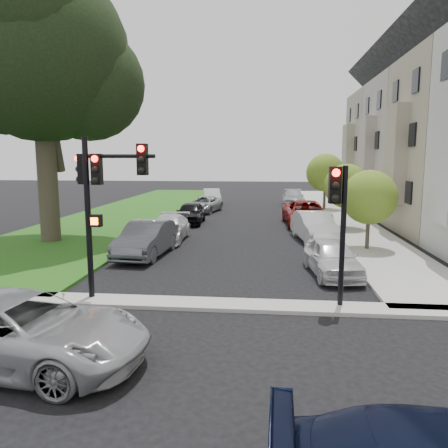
# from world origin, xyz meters

# --- Properties ---
(ground) EXTENTS (140.00, 140.00, 0.00)m
(ground) POSITION_xyz_m (0.00, 0.00, 0.00)
(ground) COLOR black
(ground) RESTS_ON ground
(grass_strip) EXTENTS (8.00, 44.00, 0.12)m
(grass_strip) POSITION_xyz_m (-9.00, 24.00, 0.06)
(grass_strip) COLOR #1D581B
(grass_strip) RESTS_ON ground
(sidewalk_right) EXTENTS (3.50, 44.00, 0.12)m
(sidewalk_right) POSITION_xyz_m (6.75, 24.00, 0.06)
(sidewalk_right) COLOR #A9A9A9
(sidewalk_right) RESTS_ON ground
(sidewalk_cross) EXTENTS (60.00, 1.00, 0.12)m
(sidewalk_cross) POSITION_xyz_m (0.00, 2.00, 0.06)
(sidewalk_cross) COLOR #A9A9A9
(sidewalk_cross) RESTS_ON ground
(house_c) EXTENTS (7.70, 7.55, 15.97)m
(house_c) POSITION_xyz_m (12.45, 23.00, 6.93)
(house_c) COLOR #A39D99
(house_c) RESTS_ON ground
(house_d) EXTENTS (7.70, 7.55, 15.97)m
(house_d) POSITION_xyz_m (12.45, 30.50, 6.93)
(house_d) COLOR #B0AC97
(house_d) RESTS_ON ground
(eucalyptus) EXTENTS (9.61, 8.72, 13.62)m
(eucalyptus) POSITION_xyz_m (-9.60, 10.85, 9.30)
(eucalyptus) COLOR #393227
(eucalyptus) RESTS_ON ground
(small_tree_a) EXTENTS (2.52, 2.52, 3.78)m
(small_tree_a) POSITION_xyz_m (6.20, 10.42, 2.52)
(small_tree_a) COLOR #393227
(small_tree_a) RESTS_ON ground
(small_tree_b) EXTENTS (2.65, 2.65, 3.98)m
(small_tree_b) POSITION_xyz_m (6.20, 16.51, 2.65)
(small_tree_b) COLOR #393227
(small_tree_b) RESTS_ON ground
(small_tree_c) EXTENTS (3.11, 3.11, 4.66)m
(small_tree_c) POSITION_xyz_m (6.20, 26.42, 3.10)
(small_tree_c) COLOR #393227
(small_tree_c) RESTS_ON ground
(traffic_signal_main) EXTENTS (2.41, 0.62, 4.95)m
(traffic_signal_main) POSITION_xyz_m (-3.41, 2.23, 3.41)
(traffic_signal_main) COLOR black
(traffic_signal_main) RESTS_ON ground
(traffic_signal_secondary) EXTENTS (0.52, 0.42, 4.12)m
(traffic_signal_secondary) POSITION_xyz_m (3.52, 2.19, 2.87)
(traffic_signal_secondary) COLOR black
(traffic_signal_secondary) RESTS_ON ground
(car_cross_near) EXTENTS (5.70, 3.12, 1.51)m
(car_cross_near) POSITION_xyz_m (-3.58, -2.02, 0.76)
(car_cross_near) COLOR #999BA0
(car_cross_near) RESTS_ON ground
(car_parked_0) EXTENTS (2.02, 4.12, 1.35)m
(car_parked_0) POSITION_xyz_m (3.95, 5.85, 0.68)
(car_parked_0) COLOR silver
(car_parked_0) RESTS_ON ground
(car_parked_1) EXTENTS (2.31, 4.84, 1.53)m
(car_parked_1) POSITION_xyz_m (3.98, 12.59, 0.77)
(car_parked_1) COLOR silver
(car_parked_1) RESTS_ON ground
(car_parked_2) EXTENTS (2.97, 5.87, 1.59)m
(car_parked_2) POSITION_xyz_m (4.00, 17.82, 0.80)
(car_parked_2) COLOR maroon
(car_parked_2) RESTS_ON ground
(car_parked_4) EXTENTS (2.10, 4.87, 1.40)m
(car_parked_4) POSITION_xyz_m (3.86, 30.11, 0.70)
(car_parked_4) COLOR #999BA0
(car_parked_4) RESTS_ON ground
(car_parked_5) EXTENTS (1.98, 4.81, 1.55)m
(car_parked_5) POSITION_xyz_m (-3.77, 8.30, 0.77)
(car_parked_5) COLOR #3F4247
(car_parked_5) RESTS_ON ground
(car_parked_6) EXTENTS (1.93, 4.60, 1.32)m
(car_parked_6) POSITION_xyz_m (-3.64, 11.93, 0.66)
(car_parked_6) COLOR silver
(car_parked_6) RESTS_ON ground
(car_parked_7) EXTENTS (1.82, 4.24, 1.43)m
(car_parked_7) POSITION_xyz_m (-3.54, 17.98, 0.71)
(car_parked_7) COLOR black
(car_parked_7) RESTS_ON ground
(car_parked_8) EXTENTS (2.93, 4.92, 1.28)m
(car_parked_8) POSITION_xyz_m (-3.58, 24.09, 0.64)
(car_parked_8) COLOR #999BA0
(car_parked_8) RESTS_ON ground
(car_parked_9) EXTENTS (2.31, 4.49, 1.41)m
(car_parked_9) POSITION_xyz_m (-3.74, 30.51, 0.71)
(car_parked_9) COLOR silver
(car_parked_9) RESTS_ON ground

